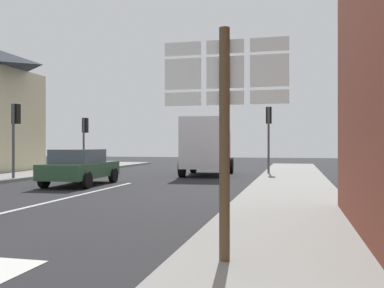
% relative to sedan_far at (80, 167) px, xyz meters
% --- Properties ---
extents(ground_plane, '(80.00, 80.00, 0.00)m').
position_rel_sedan_far_xyz_m(ground_plane, '(1.65, -0.65, -0.76)').
color(ground_plane, '#232326').
extents(sidewalk_right, '(3.09, 44.00, 0.14)m').
position_rel_sedan_far_xyz_m(sidewalk_right, '(8.42, -2.65, -0.69)').
color(sidewalk_right, gray).
rests_on(sidewalk_right, ground).
extents(lane_centre_stripe, '(0.16, 12.00, 0.01)m').
position_rel_sedan_far_xyz_m(lane_centre_stripe, '(1.65, -4.65, -0.75)').
color(lane_centre_stripe, silver).
rests_on(lane_centre_stripe, ground).
extents(sedan_far, '(2.11, 4.27, 1.47)m').
position_rel_sedan_far_xyz_m(sedan_far, '(0.00, 0.00, 0.00)').
color(sedan_far, '#2D5133').
rests_on(sedan_far, ground).
extents(delivery_truck, '(2.73, 5.12, 3.05)m').
position_rel_sedan_far_xyz_m(delivery_truck, '(3.93, 6.79, 0.89)').
color(delivery_truck, silver).
rests_on(delivery_truck, ground).
extents(route_sign_post, '(1.66, 0.14, 3.20)m').
position_rel_sedan_far_xyz_m(route_sign_post, '(7.63, -10.41, 1.24)').
color(route_sign_post, brown).
rests_on(route_sign_post, ground).
extents(traffic_light_near_left, '(0.30, 0.49, 3.52)m').
position_rel_sedan_far_xyz_m(traffic_light_near_left, '(-3.87, 1.17, 1.85)').
color(traffic_light_near_left, '#47474C').
rests_on(traffic_light_near_left, ground).
extents(traffic_light_far_right, '(0.30, 0.49, 3.71)m').
position_rel_sedan_far_xyz_m(traffic_light_far_right, '(7.17, 7.57, 1.98)').
color(traffic_light_far_right, '#47474C').
rests_on(traffic_light_far_right, ground).
extents(traffic_light_far_left, '(0.30, 0.49, 3.29)m').
position_rel_sedan_far_xyz_m(traffic_light_far_left, '(-3.87, 7.86, 1.67)').
color(traffic_light_far_left, '#47474C').
rests_on(traffic_light_far_left, ground).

